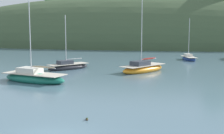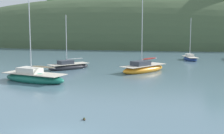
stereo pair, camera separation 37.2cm
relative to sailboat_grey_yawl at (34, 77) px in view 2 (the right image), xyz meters
The scene contains 7 objects.
far_shoreline_hill 61.27m from the sailboat_grey_yawl, 82.50° to the left, with size 150.00×36.00×33.23m.
sailboat_grey_yawl is the anchor object (origin of this frame).
sailboat_blue_center 9.79m from the sailboat_grey_yawl, 86.12° to the left, with size 5.64×5.95×7.62m.
sailboat_black_sloop 30.21m from the sailboat_grey_yawl, 53.26° to the left, with size 2.90×5.29×7.44m.
sailboat_white_near 14.32m from the sailboat_grey_yawl, 39.73° to the left, with size 6.33×7.36×9.57m.
mooring_buoy_channel 6.34m from the sailboat_grey_yawl, 137.37° to the left, with size 0.44×0.44×0.54m.
duck_trailing 14.97m from the sailboat_grey_yawl, 53.76° to the right, with size 0.29×0.42×0.24m.
Camera 2 is at (6.09, -14.35, 5.92)m, focal length 48.77 mm.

